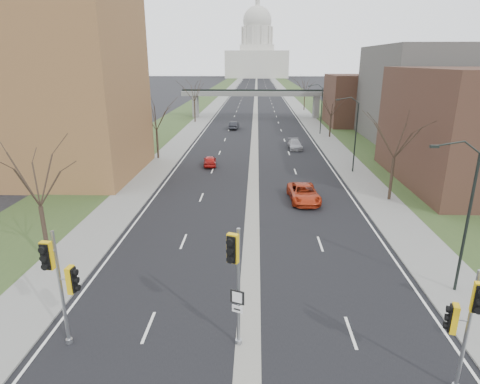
# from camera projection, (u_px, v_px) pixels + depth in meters

# --- Properties ---
(ground) EXTENTS (700.00, 700.00, 0.00)m
(ground) POSITION_uv_depth(u_px,v_px,m) (248.00, 359.00, 17.89)
(ground) COLOR black
(ground) RESTS_ON ground
(road_surface) EXTENTS (20.00, 600.00, 0.01)m
(road_surface) POSITION_uv_depth(u_px,v_px,m) (256.00, 94.00, 160.30)
(road_surface) COLOR black
(road_surface) RESTS_ON ground
(median_strip) EXTENTS (1.20, 600.00, 0.02)m
(median_strip) POSITION_uv_depth(u_px,v_px,m) (256.00, 94.00, 160.31)
(median_strip) COLOR gray
(median_strip) RESTS_ON ground
(sidewalk_right) EXTENTS (4.00, 600.00, 0.12)m
(sidewalk_right) POSITION_uv_depth(u_px,v_px,m) (286.00, 94.00, 159.82)
(sidewalk_right) COLOR gray
(sidewalk_right) RESTS_ON ground
(sidewalk_left) EXTENTS (4.00, 600.00, 0.12)m
(sidewalk_left) POSITION_uv_depth(u_px,v_px,m) (226.00, 94.00, 160.75)
(sidewalk_left) COLOR gray
(sidewalk_left) RESTS_ON ground
(grass_verge_right) EXTENTS (8.00, 600.00, 0.10)m
(grass_verge_right) POSITION_uv_depth(u_px,v_px,m) (301.00, 94.00, 159.60)
(grass_verge_right) COLOR #263A1B
(grass_verge_right) RESTS_ON ground
(grass_verge_left) EXTENTS (8.00, 600.00, 0.10)m
(grass_verge_left) POSITION_uv_depth(u_px,v_px,m) (211.00, 94.00, 160.98)
(grass_verge_left) COLOR #263A1B
(grass_verge_left) RESTS_ON ground
(apartment_building) EXTENTS (25.00, 16.00, 22.00)m
(apartment_building) POSITION_uv_depth(u_px,v_px,m) (18.00, 77.00, 43.95)
(apartment_building) COLOR brown
(apartment_building) RESTS_ON ground
(commercial_block_mid) EXTENTS (18.00, 22.00, 15.00)m
(commercial_block_mid) POSITION_uv_depth(u_px,v_px,m) (431.00, 95.00, 63.84)
(commercial_block_mid) COLOR #4E4C47
(commercial_block_mid) RESTS_ON ground
(commercial_block_far) EXTENTS (14.00, 14.00, 10.00)m
(commercial_block_far) POSITION_uv_depth(u_px,v_px,m) (363.00, 100.00, 81.94)
(commercial_block_far) COLOR #462E20
(commercial_block_far) RESTS_ON ground
(pedestrian_bridge) EXTENTS (34.00, 3.00, 6.45)m
(pedestrian_bridge) POSITION_uv_depth(u_px,v_px,m) (256.00, 96.00, 92.33)
(pedestrian_bridge) COLOR slate
(pedestrian_bridge) RESTS_ON ground
(capitol) EXTENTS (48.00, 42.00, 55.75)m
(capitol) POSITION_uv_depth(u_px,v_px,m) (257.00, 53.00, 315.92)
(capitol) COLOR beige
(capitol) RESTS_ON ground
(streetlight_near) EXTENTS (2.61, 0.20, 8.70)m
(streetlight_near) POSITION_uv_depth(u_px,v_px,m) (460.00, 175.00, 21.00)
(streetlight_near) COLOR black
(streetlight_near) RESTS_ON sidewalk_right
(streetlight_mid) EXTENTS (2.61, 0.20, 8.70)m
(streetlight_mid) POSITION_uv_depth(u_px,v_px,m) (351.00, 113.00, 45.68)
(streetlight_mid) COLOR black
(streetlight_mid) RESTS_ON sidewalk_right
(streetlight_far) EXTENTS (2.61, 0.20, 8.70)m
(streetlight_far) POSITION_uv_depth(u_px,v_px,m) (318.00, 95.00, 70.37)
(streetlight_far) COLOR black
(streetlight_far) RESTS_ON sidewalk_right
(tree_left_a) EXTENTS (7.20, 7.20, 9.40)m
(tree_left_a) POSITION_uv_depth(u_px,v_px,m) (34.00, 167.00, 23.92)
(tree_left_a) COLOR #382B21
(tree_left_a) RESTS_ON sidewalk_left
(tree_left_b) EXTENTS (6.75, 6.75, 8.81)m
(tree_left_b) POSITION_uv_depth(u_px,v_px,m) (155.00, 112.00, 52.53)
(tree_left_b) COLOR #382B21
(tree_left_b) RESTS_ON sidewalk_left
(tree_left_c) EXTENTS (7.65, 7.65, 9.99)m
(tree_left_c) POSITION_uv_depth(u_px,v_px,m) (194.00, 89.00, 84.56)
(tree_left_c) COLOR #382B21
(tree_left_c) RESTS_ON sidewalk_left
(tree_right_a) EXTENTS (7.20, 7.20, 9.40)m
(tree_right_a) POSITION_uv_depth(u_px,v_px,m) (397.00, 131.00, 36.21)
(tree_right_a) COLOR #382B21
(tree_right_a) RESTS_ON sidewalk_right
(tree_right_b) EXTENTS (6.30, 6.30, 8.22)m
(tree_right_b) POSITION_uv_depth(u_px,v_px,m) (332.00, 103.00, 67.79)
(tree_right_b) COLOR #382B21
(tree_right_b) RESTS_ON sidewalk_right
(tree_right_c) EXTENTS (7.65, 7.65, 9.99)m
(tree_right_c) POSITION_uv_depth(u_px,v_px,m) (305.00, 83.00, 105.39)
(tree_right_c) COLOR #382B21
(tree_right_c) RESTS_ON sidewalk_right
(signal_pole_left) EXTENTS (1.10, 0.99, 5.74)m
(signal_pole_left) POSITION_uv_depth(u_px,v_px,m) (60.00, 275.00, 17.51)
(signal_pole_left) COLOR gray
(signal_pole_left) RESTS_ON ground
(signal_pole_median) EXTENTS (0.84, 0.98, 5.89)m
(signal_pole_median) POSITION_uv_depth(u_px,v_px,m) (235.00, 269.00, 17.28)
(signal_pole_median) COLOR gray
(signal_pole_median) RESTS_ON ground
(signal_pole_right) EXTENTS (0.91, 1.17, 5.41)m
(signal_pole_right) POSITION_uv_depth(u_px,v_px,m) (466.00, 316.00, 15.04)
(signal_pole_right) COLOR gray
(signal_pole_right) RESTS_ON ground
(car_left_near) EXTENTS (1.94, 4.00, 1.32)m
(car_left_near) POSITION_uv_depth(u_px,v_px,m) (210.00, 161.00, 50.55)
(car_left_near) COLOR #AA1613
(car_left_near) RESTS_ON ground
(car_left_far) EXTENTS (1.91, 4.54, 1.46)m
(car_left_far) POSITION_uv_depth(u_px,v_px,m) (234.00, 125.00, 77.93)
(car_left_far) COLOR black
(car_left_far) RESTS_ON ground
(car_right_near) EXTENTS (2.94, 5.79, 1.57)m
(car_right_near) POSITION_uv_depth(u_px,v_px,m) (304.00, 193.00, 37.79)
(car_right_near) COLOR #AC2E12
(car_right_near) RESTS_ON ground
(car_right_mid) EXTENTS (2.08, 4.74, 1.35)m
(car_right_mid) POSITION_uv_depth(u_px,v_px,m) (295.00, 145.00, 60.29)
(car_right_mid) COLOR #93949A
(car_right_mid) RESTS_ON ground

